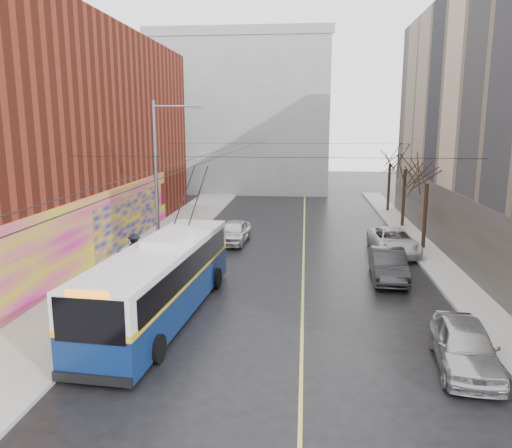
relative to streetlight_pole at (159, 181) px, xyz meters
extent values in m
plane|color=black|center=(6.14, -10.00, -4.85)|extent=(140.00, 140.00, 0.00)
cube|color=gray|center=(-1.86, 2.00, -4.77)|extent=(4.00, 60.00, 0.15)
cube|color=gray|center=(15.14, 2.00, -4.77)|extent=(2.00, 60.00, 0.15)
cube|color=#BFB74C|center=(7.64, 4.00, -4.84)|extent=(0.12, 50.00, 0.01)
cube|color=maroon|center=(-9.86, 4.00, 2.15)|extent=(12.00, 36.00, 14.00)
cube|color=#D4049E|center=(-3.82, 0.00, -2.85)|extent=(0.08, 28.00, 4.00)
cube|color=#050C98|center=(-3.78, 6.00, -3.25)|extent=(0.06, 12.00, 3.20)
cube|color=#4C4742|center=(16.11, 4.00, -2.85)|extent=(0.06, 36.00, 4.00)
cube|color=gray|center=(0.14, 35.00, 4.15)|extent=(20.00, 12.00, 18.00)
cube|color=gray|center=(0.14, 29.10, 12.65)|extent=(20.50, 0.40, 1.00)
cylinder|color=slate|center=(-0.16, 0.00, -0.35)|extent=(0.20, 0.20, 9.00)
cube|color=#5F0D12|center=(0.19, 0.00, -0.65)|extent=(0.04, 0.60, 1.10)
cylinder|color=slate|center=(1.04, 0.00, 3.85)|extent=(2.40, 0.10, 0.10)
cube|color=slate|center=(2.14, 0.00, 3.75)|extent=(0.50, 0.22, 0.12)
cylinder|color=black|center=(2.34, 5.00, 1.35)|extent=(0.02, 60.00, 0.02)
cylinder|color=black|center=(3.34, 5.00, 1.35)|extent=(0.02, 60.00, 0.02)
cylinder|color=black|center=(6.14, -4.00, 1.55)|extent=(18.00, 0.02, 0.02)
cylinder|color=black|center=(6.14, 12.00, 1.55)|extent=(18.00, 0.02, 0.02)
cylinder|color=black|center=(15.14, 6.00, -2.75)|extent=(0.24, 0.24, 4.20)
cylinder|color=black|center=(15.14, 13.00, -2.61)|extent=(0.24, 0.24, 4.48)
cylinder|color=black|center=(15.14, 20.00, -2.66)|extent=(0.24, 0.24, 4.37)
cube|color=black|center=(1.39, -9.22, -4.84)|extent=(2.19, 3.47, 0.01)
ellipsoid|color=slate|center=(3.30, -1.76, 2.21)|extent=(0.44, 0.20, 0.12)
ellipsoid|color=slate|center=(5.43, 0.99, 2.66)|extent=(0.44, 0.20, 0.12)
ellipsoid|color=slate|center=(0.94, -0.21, 2.53)|extent=(0.44, 0.20, 0.12)
cube|color=#0A1F4D|center=(1.89, -6.50, -3.91)|extent=(3.43, 11.94, 1.47)
cube|color=silver|center=(1.89, -6.50, -2.54)|extent=(3.43, 11.94, 1.28)
cube|color=gold|center=(1.89, -6.50, -3.18)|extent=(3.47, 11.99, 0.22)
cube|color=black|center=(1.45, -12.39, -2.69)|extent=(2.26, 0.21, 1.37)
cube|color=black|center=(2.34, -0.61, -2.69)|extent=(2.26, 0.21, 1.18)
cube|color=black|center=(0.60, -6.40, -2.64)|extent=(0.85, 10.78, 0.98)
cube|color=black|center=(3.19, -6.60, -2.64)|extent=(0.85, 10.78, 0.98)
cube|color=silver|center=(1.97, -5.52, -1.75)|extent=(1.59, 3.04, 0.29)
cube|color=black|center=(1.45, -12.42, -4.50)|extent=(2.56, 0.31, 0.29)
cylinder|color=black|center=(0.33, -10.32, -4.36)|extent=(0.37, 1.00, 0.98)
cylinder|color=black|center=(2.87, -10.51, -4.36)|extent=(0.37, 1.00, 0.98)
cylinder|color=black|center=(0.92, -2.49, -4.36)|extent=(0.37, 1.00, 0.98)
cylinder|color=black|center=(3.46, -2.68, -4.36)|extent=(0.37, 1.00, 0.98)
cylinder|color=black|center=(1.88, -2.07, -0.33)|extent=(0.32, 3.41, 2.41)
cylinder|color=black|center=(2.57, -2.12, -0.33)|extent=(0.32, 3.41, 2.41)
imported|color=#A6A6AA|center=(12.88, -9.90, -4.07)|extent=(2.28, 4.72, 1.55)
imported|color=#232426|center=(11.94, -0.53, -4.07)|extent=(1.84, 4.77, 1.55)
imported|color=silver|center=(13.14, 5.02, -4.10)|extent=(2.82, 5.55, 1.50)
imported|color=silver|center=(2.98, 6.71, -4.10)|extent=(2.12, 4.54, 1.50)
imported|color=black|center=(-1.19, -2.79, -3.88)|extent=(0.54, 0.68, 1.63)
imported|color=black|center=(-1.62, 0.24, -3.92)|extent=(0.91, 0.96, 1.56)
imported|color=black|center=(-1.51, -0.01, -3.76)|extent=(1.39, 1.16, 1.87)
camera|label=1|loc=(7.64, -25.50, 2.94)|focal=35.00mm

